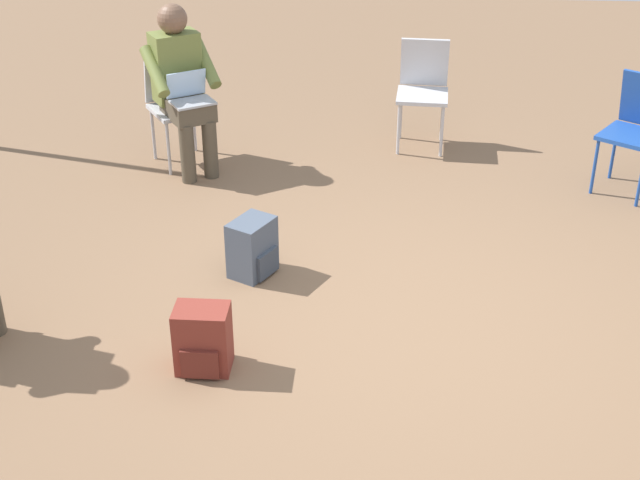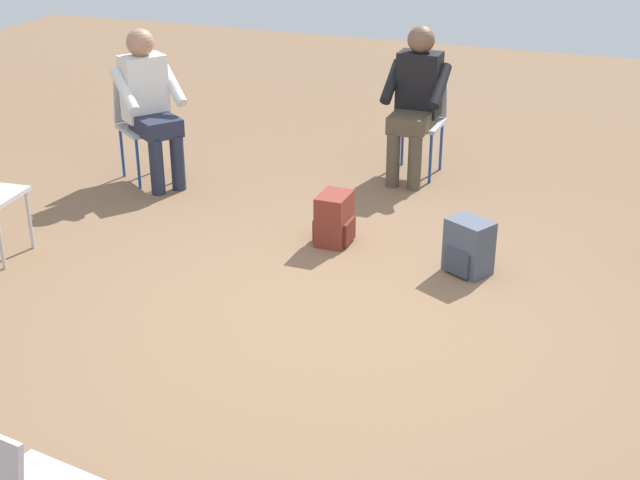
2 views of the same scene
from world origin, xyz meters
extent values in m
plane|color=brown|center=(0.00, 0.00, 0.00)|extent=(15.45, 15.45, 0.00)
cube|color=#B7B7BC|center=(-2.52, -0.25, 0.43)|extent=(0.40, 0.40, 0.03)
cylinder|color=#1E4799|center=(-2.34, -0.08, 0.21)|extent=(0.02, 0.02, 0.42)
cylinder|color=#1E4799|center=(-2.35, -0.42, 0.21)|extent=(0.02, 0.02, 0.42)
cylinder|color=#1E4799|center=(-2.68, -0.08, 0.21)|extent=(0.02, 0.02, 0.42)
cylinder|color=#1E4799|center=(-2.69, -0.42, 0.21)|extent=(0.02, 0.02, 0.42)
cube|color=#B7B7BC|center=(-2.71, -0.25, 0.65)|extent=(0.10, 0.38, 0.40)
cube|color=#B7B7BC|center=(-1.61, -2.27, 0.43)|extent=(0.56, 0.56, 0.03)
cylinder|color=#1E4799|center=(-1.64, -2.03, 0.21)|extent=(0.02, 0.02, 0.42)
cylinder|color=#1E4799|center=(-1.37, -2.23, 0.21)|extent=(0.02, 0.02, 0.42)
cylinder|color=#1E4799|center=(-1.84, -2.31, 0.21)|extent=(0.02, 0.02, 0.42)
cylinder|color=#1E4799|center=(-1.57, -2.51, 0.21)|extent=(0.02, 0.02, 0.42)
cube|color=#B7B7BC|center=(-1.72, -2.42, 0.65)|extent=(0.36, 0.30, 0.40)
cylinder|color=#B7B7BC|center=(-0.11, -2.31, 0.21)|extent=(0.02, 0.02, 0.42)
cylinder|color=#B7B7BC|center=(0.23, -2.27, 0.21)|extent=(0.02, 0.02, 0.42)
cylinder|color=#4C4233|center=(-2.16, -0.17, 0.23)|extent=(0.11, 0.11, 0.45)
cylinder|color=#4C4233|center=(-2.16, -0.35, 0.23)|extent=(0.11, 0.11, 0.45)
cube|color=#4C4233|center=(-2.33, -0.25, 0.51)|extent=(0.42, 0.30, 0.14)
cube|color=black|center=(-2.52, -0.25, 0.77)|extent=(0.22, 0.34, 0.52)
sphere|color=brown|center=(-2.52, -0.25, 1.13)|extent=(0.22, 0.22, 0.22)
cylinder|color=black|center=(-2.41, -0.05, 0.80)|extent=(0.40, 0.09, 0.31)
cylinder|color=black|center=(-2.42, -0.45, 0.80)|extent=(0.40, 0.09, 0.31)
cylinder|color=#23283D|center=(-1.47, -1.93, 0.23)|extent=(0.11, 0.11, 0.45)
cylinder|color=#23283D|center=(-1.32, -2.03, 0.23)|extent=(0.11, 0.11, 0.45)
cube|color=#23283D|center=(-1.49, -2.12, 0.51)|extent=(0.49, 0.52, 0.14)
cube|color=silver|center=(-1.61, -2.27, 0.77)|extent=(0.40, 0.38, 0.52)
sphere|color=#A87A5B|center=(-1.61, -2.27, 1.13)|extent=(0.22, 0.22, 0.22)
cylinder|color=silver|center=(-1.71, -2.07, 0.80)|extent=(0.30, 0.37, 0.31)
cylinder|color=silver|center=(-1.38, -2.31, 0.80)|extent=(0.30, 0.37, 0.31)
cube|color=maroon|center=(-0.95, -0.40, 0.18)|extent=(0.28, 0.20, 0.36)
cube|color=maroon|center=(-0.95, -0.40, 0.10)|extent=(0.20, 0.25, 0.16)
cube|color=#475160|center=(-0.83, 0.57, 0.18)|extent=(0.31, 0.34, 0.36)
cube|color=#39414D|center=(-0.83, 0.57, 0.10)|extent=(0.31, 0.29, 0.16)
camera|label=1|loc=(-0.09, -4.11, 2.82)|focal=50.00mm
camera|label=2|loc=(4.39, 1.57, 2.57)|focal=50.00mm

